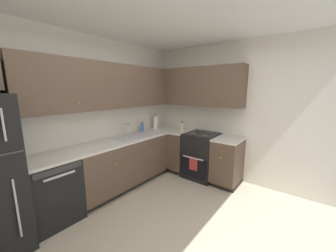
# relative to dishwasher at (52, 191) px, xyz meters

# --- Properties ---
(ground_plane) EXTENTS (3.89, 3.45, 0.02)m
(ground_plane) POSITION_rel_dishwasher_xyz_m (0.78, -1.42, -0.44)
(ground_plane) COLOR #BCAD93
(wall_back) EXTENTS (3.99, 0.05, 2.62)m
(wall_back) POSITION_rel_dishwasher_xyz_m (0.78, 0.33, 0.88)
(wall_back) COLOR silver
(wall_back) RESTS_ON ground_plane
(wall_right) EXTENTS (0.05, 3.55, 2.62)m
(wall_right) POSITION_rel_dishwasher_xyz_m (2.75, -1.42, 0.88)
(wall_right) COLOR silver
(wall_right) RESTS_ON ground_plane
(dishwasher) EXTENTS (0.60, 0.63, 0.86)m
(dishwasher) POSITION_rel_dishwasher_xyz_m (0.00, 0.00, 0.00)
(dishwasher) COLOR black
(dishwasher) RESTS_ON ground_plane
(lower_cabinets_back) EXTENTS (1.82, 0.62, 0.86)m
(lower_cabinets_back) POSITION_rel_dishwasher_xyz_m (1.21, 0.00, 0.00)
(lower_cabinets_back) COLOR brown
(lower_cabinets_back) RESTS_ON ground_plane
(countertop_back) EXTENTS (3.02, 0.60, 0.03)m
(countertop_back) POSITION_rel_dishwasher_xyz_m (1.21, 0.00, 0.45)
(countertop_back) COLOR beige
(countertop_back) RESTS_ON lower_cabinets_back
(lower_cabinets_right) EXTENTS (0.62, 1.40, 0.86)m
(lower_cabinets_right) POSITION_rel_dishwasher_xyz_m (2.43, -1.06, 0.00)
(lower_cabinets_right) COLOR brown
(lower_cabinets_right) RESTS_ON ground_plane
(countertop_right) EXTENTS (0.60, 1.40, 0.03)m
(countertop_right) POSITION_rel_dishwasher_xyz_m (2.42, -1.06, 0.45)
(countertop_right) COLOR beige
(countertop_right) RESTS_ON lower_cabinets_right
(oven_range) EXTENTS (0.68, 0.62, 1.04)m
(oven_range) POSITION_rel_dishwasher_xyz_m (2.44, -0.93, 0.02)
(oven_range) COLOR black
(oven_range) RESTS_ON ground_plane
(upper_cabinets_back) EXTENTS (2.70, 0.34, 0.75)m
(upper_cabinets_back) POSITION_rel_dishwasher_xyz_m (1.05, 0.14, 1.39)
(upper_cabinets_back) COLOR brown
(upper_cabinets_right) EXTENTS (0.32, 1.95, 0.75)m
(upper_cabinets_right) POSITION_rel_dishwasher_xyz_m (2.56, -0.67, 1.39)
(upper_cabinets_right) COLOR brown
(sink) EXTENTS (0.69, 0.40, 0.10)m
(sink) POSITION_rel_dishwasher_xyz_m (1.45, -0.03, 0.42)
(sink) COLOR #B7B7BC
(sink) RESTS_ON countertop_back
(faucet) EXTENTS (0.07, 0.16, 0.23)m
(faucet) POSITION_rel_dishwasher_xyz_m (1.46, 0.18, 0.60)
(faucet) COLOR silver
(faucet) RESTS_ON countertop_back
(soap_bottle) EXTENTS (0.06, 0.06, 0.20)m
(soap_bottle) POSITION_rel_dishwasher_xyz_m (1.88, 0.18, 0.55)
(soap_bottle) COLOR #3F72BF
(soap_bottle) RESTS_ON countertop_back
(paper_towel_roll) EXTENTS (0.11, 0.11, 0.34)m
(paper_towel_roll) POSITION_rel_dishwasher_xyz_m (2.28, 0.16, 0.60)
(paper_towel_roll) COLOR white
(paper_towel_roll) RESTS_ON countertop_back
(oil_bottle) EXTENTS (0.07, 0.07, 0.21)m
(oil_bottle) POSITION_rel_dishwasher_xyz_m (2.42, -0.45, 0.56)
(oil_bottle) COLOR beige
(oil_bottle) RESTS_ON countertop_right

